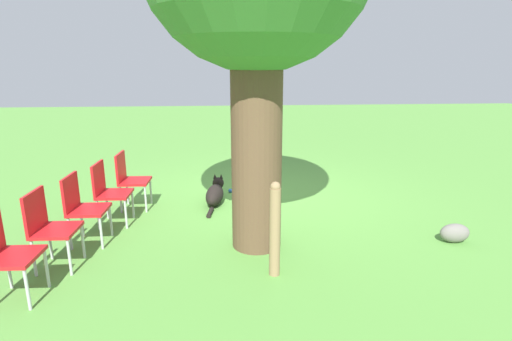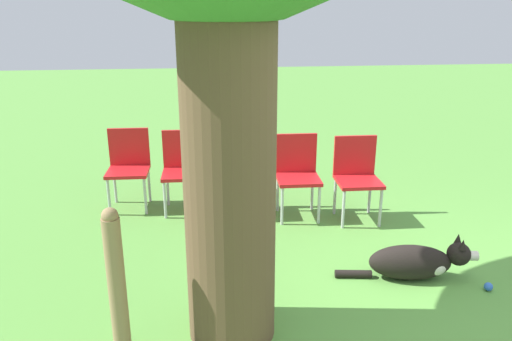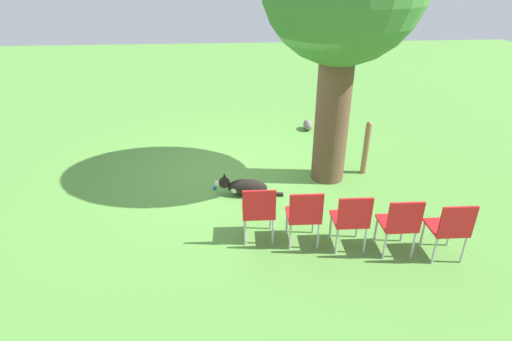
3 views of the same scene
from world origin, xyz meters
The scene contains 10 objects.
ground_plane centered at (0.00, 0.00, 0.00)m, with size 30.00×30.00×0.00m, color #56933D.
dog centered at (0.79, -0.09, 0.15)m, with size 0.35×1.14×0.38m.
fence_post centered at (0.14, 2.19, 0.51)m, with size 0.11×0.11×1.01m.
red_chair_0 centered at (2.06, 0.05, 0.50)m, with size 0.43×0.45×0.86m.
red_chair_1 centered at (2.21, 0.65, 0.50)m, with size 0.43×0.45×0.86m.
red_chair_2 centered at (2.36, 1.24, 0.50)m, with size 0.43×0.45×0.86m.
red_chair_3 centered at (2.50, 1.84, 0.50)m, with size 0.43×0.45×0.86m.
red_chair_4 centered at (2.65, 2.44, 0.50)m, with size 0.43×0.45×0.86m.
tennis_ball centered at (0.55, -0.58, 0.03)m, with size 0.07×0.07×0.07m.
garden_rock centered at (-2.17, 1.60, 0.12)m, with size 0.36×0.21×0.24m.
Camera 3 is at (6.62, -0.36, 3.40)m, focal length 28.00 mm.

